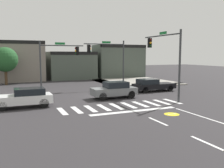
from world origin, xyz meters
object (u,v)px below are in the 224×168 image
at_px(traffic_signal_northeast, 109,55).
at_px(roadside_tree, 5,60).
at_px(car_black, 152,85).
at_px(car_gray, 114,90).
at_px(traffic_signal_southeast, 165,52).
at_px(traffic_signal_northwest, 57,57).
at_px(car_white, 24,98).

bearing_deg(traffic_signal_northeast, roadside_tree, -34.36).
bearing_deg(car_black, roadside_tree, 139.43).
height_order(car_gray, roadside_tree, roadside_tree).
bearing_deg(traffic_signal_southeast, roadside_tree, 38.49).
relative_size(traffic_signal_southeast, traffic_signal_northwest, 1.12).
distance_m(car_gray, roadside_tree, 17.87).
relative_size(car_gray, car_black, 0.89).
xyz_separation_m(traffic_signal_northeast, car_white, (-10.37, -8.07, -3.22)).
distance_m(car_white, car_gray, 8.08).
bearing_deg(traffic_signal_southeast, car_black, -17.98).
xyz_separation_m(traffic_signal_northeast, car_black, (3.24, -4.79, -3.28)).
bearing_deg(roadside_tree, car_white, -85.37).
bearing_deg(traffic_signal_northwest, traffic_signal_southeast, -46.59).
height_order(traffic_signal_northwest, car_gray, traffic_signal_northwest).
distance_m(traffic_signal_northwest, car_gray, 8.30).
height_order(traffic_signal_southeast, car_black, traffic_signal_southeast).
relative_size(car_black, roadside_tree, 0.93).
bearing_deg(roadside_tree, traffic_signal_southeast, -51.51).
bearing_deg(traffic_signal_southeast, car_gray, 64.78).
bearing_deg(car_white, roadside_tree, -85.37).
xyz_separation_m(car_gray, roadside_tree, (-9.32, 15.03, 2.59)).
xyz_separation_m(traffic_signal_southeast, traffic_signal_northeast, (-1.86, 9.03, -0.34)).
xyz_separation_m(traffic_signal_northwest, roadside_tree, (-5.36, 8.38, -0.40)).
relative_size(traffic_signal_northeast, car_black, 1.23).
distance_m(traffic_signal_northwest, roadside_tree, 9.96).
distance_m(traffic_signal_southeast, traffic_signal_northeast, 9.23).
relative_size(car_gray, roadside_tree, 0.83).
relative_size(traffic_signal_southeast, roadside_tree, 1.22).
xyz_separation_m(traffic_signal_southeast, traffic_signal_northwest, (-8.16, 8.63, -0.54)).
distance_m(car_white, roadside_tree, 16.30).
bearing_deg(roadside_tree, traffic_signal_northeast, -34.36).
relative_size(car_white, roadside_tree, 0.86).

